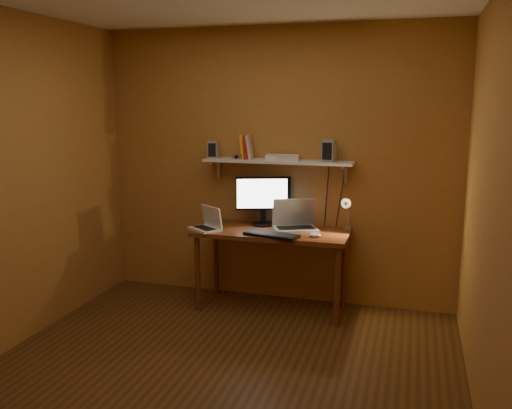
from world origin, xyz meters
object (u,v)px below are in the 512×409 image
(shelf_camera, at_px, (237,157))
(netbook, at_px, (208,223))
(monitor, at_px, (263,198))
(laptop, at_px, (294,221))
(desk, at_px, (272,239))
(keyboard, at_px, (271,235))
(speaker_right, at_px, (329,151))
(desk_lamp, at_px, (347,209))
(router, at_px, (282,158))
(wall_shelf, at_px, (278,162))
(speaker_left, at_px, (213,150))
(mouse, at_px, (315,235))

(shelf_camera, bearing_deg, netbook, -127.92)
(monitor, xyz_separation_m, laptop, (0.32, -0.07, -0.19))
(desk, bearing_deg, keyboard, -76.33)
(desk, distance_m, speaker_right, 0.96)
(desk_lamp, bearing_deg, keyboard, -150.92)
(monitor, distance_m, router, 0.43)
(laptop, distance_m, desk_lamp, 0.50)
(laptop, bearing_deg, shelf_camera, 155.06)
(wall_shelf, height_order, desk_lamp, wall_shelf)
(speaker_left, relative_size, shelf_camera, 1.81)
(wall_shelf, distance_m, speaker_right, 0.49)
(laptop, bearing_deg, mouse, -70.90)
(speaker_left, bearing_deg, desk, -21.91)
(desk_lamp, height_order, speaker_left, speaker_left)
(speaker_left, xyz_separation_m, speaker_right, (1.10, 0.02, 0.02))
(desk, bearing_deg, desk_lamp, 10.81)
(netbook, bearing_deg, router, 61.26)
(wall_shelf, distance_m, monitor, 0.37)
(speaker_left, bearing_deg, keyboard, -36.01)
(laptop, bearing_deg, speaker_right, -9.79)
(netbook, relative_size, desk_lamp, 0.92)
(keyboard, bearing_deg, monitor, 129.05)
(speaker_right, distance_m, shelf_camera, 0.85)
(speaker_right, bearing_deg, router, -167.67)
(monitor, xyz_separation_m, speaker_left, (-0.49, -0.01, 0.45))
(netbook, relative_size, shelf_camera, 3.84)
(speaker_right, bearing_deg, speaker_left, -168.96)
(router, bearing_deg, desk, -105.45)
(speaker_right, bearing_deg, monitor, -169.29)
(wall_shelf, height_order, keyboard, wall_shelf)
(mouse, distance_m, shelf_camera, 1.05)
(wall_shelf, bearing_deg, desk_lamp, -5.88)
(laptop, distance_m, keyboard, 0.36)
(desk, xyz_separation_m, router, (0.05, 0.18, 0.74))
(mouse, bearing_deg, desk, 148.36)
(wall_shelf, relative_size, shelf_camera, 15.52)
(wall_shelf, bearing_deg, speaker_right, -0.14)
(desk, relative_size, shelf_camera, 15.52)
(shelf_camera, bearing_deg, speaker_left, 168.32)
(speaker_left, xyz_separation_m, router, (0.68, 0.00, -0.06))
(wall_shelf, xyz_separation_m, desk_lamp, (0.66, -0.07, -0.40))
(desk, xyz_separation_m, speaker_left, (-0.63, 0.18, 0.79))
(desk_lamp, relative_size, shelf_camera, 4.16)
(laptop, bearing_deg, monitor, 143.35)
(monitor, bearing_deg, laptop, -31.50)
(shelf_camera, height_order, router, shelf_camera)
(netbook, relative_size, speaker_right, 1.77)
(wall_shelf, xyz_separation_m, shelf_camera, (-0.37, -0.07, 0.04))
(laptop, bearing_deg, keyboard, -136.17)
(netbook, bearing_deg, speaker_right, 52.05)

